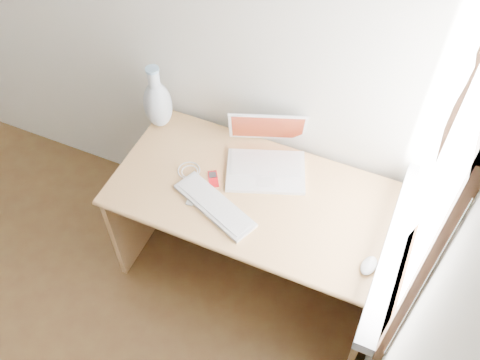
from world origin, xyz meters
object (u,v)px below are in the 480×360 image
at_px(desk, 261,206).
at_px(vase, 158,103).
at_px(external_keyboard, 215,205).
at_px(laptop, 270,158).

height_order(desk, vase, vase).
relative_size(desk, external_keyboard, 3.03).
height_order(desk, laptop, laptop).
bearing_deg(external_keyboard, desk, 79.82).
xyz_separation_m(laptop, external_keyboard, (-0.14, -0.33, -0.05)).
bearing_deg(external_keyboard, laptop, 89.67).
relative_size(laptop, external_keyboard, 0.99).
height_order(laptop, vase, vase).
distance_m(desk, external_keyboard, 0.34).
distance_m(desk, vase, 0.73).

